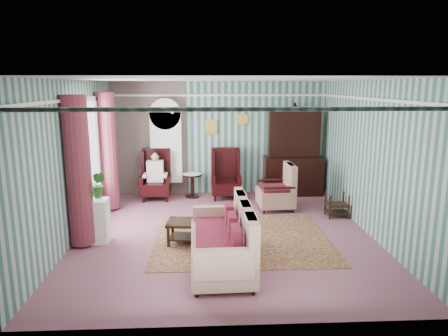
{
  "coord_description": "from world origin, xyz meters",
  "views": [
    {
      "loc": [
        -0.37,
        -7.25,
        2.8
      ],
      "look_at": [
        0.01,
        0.6,
        1.17
      ],
      "focal_mm": 32.0,
      "sensor_mm": 36.0,
      "label": 1
    }
  ],
  "objects_px": {
    "coffee_table": "(190,232)",
    "sofa": "(220,234)",
    "wingback_left": "(155,175)",
    "floral_armchair": "(276,189)",
    "bookcase": "(167,152)",
    "nest_table": "(337,205)",
    "wingback_right": "(226,174)",
    "round_side_table": "(192,186)",
    "dresser_hutch": "(294,150)",
    "plant_stand": "(93,221)",
    "seated_woman": "(156,176)"
  },
  "relations": [
    {
      "from": "coffee_table",
      "to": "sofa",
      "type": "bearing_deg",
      "value": -62.23
    },
    {
      "from": "wingback_left",
      "to": "floral_armchair",
      "type": "relative_size",
      "value": 1.33
    },
    {
      "from": "bookcase",
      "to": "nest_table",
      "type": "relative_size",
      "value": 4.15
    },
    {
      "from": "wingback_right",
      "to": "sofa",
      "type": "bearing_deg",
      "value": -94.3
    },
    {
      "from": "bookcase",
      "to": "round_side_table",
      "type": "distance_m",
      "value": 1.07
    },
    {
      "from": "dresser_hutch",
      "to": "wingback_left",
      "type": "xyz_separation_m",
      "value": [
        -3.5,
        -0.27,
        -0.55
      ]
    },
    {
      "from": "sofa",
      "to": "floral_armchair",
      "type": "distance_m",
      "value": 3.21
    },
    {
      "from": "wingback_right",
      "to": "round_side_table",
      "type": "height_order",
      "value": "wingback_right"
    },
    {
      "from": "wingback_left",
      "to": "wingback_right",
      "type": "bearing_deg",
      "value": 0.0
    },
    {
      "from": "nest_table",
      "to": "wingback_left",
      "type": "bearing_deg",
      "value": 159.15
    },
    {
      "from": "floral_armchair",
      "to": "coffee_table",
      "type": "relative_size",
      "value": 1.15
    },
    {
      "from": "bookcase",
      "to": "floral_armchair",
      "type": "relative_size",
      "value": 2.38
    },
    {
      "from": "round_side_table",
      "to": "bookcase",
      "type": "bearing_deg",
      "value": 159.73
    },
    {
      "from": "round_side_table",
      "to": "plant_stand",
      "type": "xyz_separation_m",
      "value": [
        -1.7,
        -2.9,
        0.1
      ]
    },
    {
      "from": "bookcase",
      "to": "plant_stand",
      "type": "distance_m",
      "value": 3.39
    },
    {
      "from": "dresser_hutch",
      "to": "wingback_left",
      "type": "height_order",
      "value": "dresser_hutch"
    },
    {
      "from": "wingback_right",
      "to": "coffee_table",
      "type": "bearing_deg",
      "value": -105.44
    },
    {
      "from": "plant_stand",
      "to": "sofa",
      "type": "relative_size",
      "value": 0.39
    },
    {
      "from": "seated_woman",
      "to": "floral_armchair",
      "type": "distance_m",
      "value": 2.99
    },
    {
      "from": "bookcase",
      "to": "wingback_left",
      "type": "xyz_separation_m",
      "value": [
        -0.25,
        -0.39,
        -0.5
      ]
    },
    {
      "from": "dresser_hutch",
      "to": "floral_armchair",
      "type": "height_order",
      "value": "dresser_hutch"
    },
    {
      "from": "seated_woman",
      "to": "sofa",
      "type": "bearing_deg",
      "value": -69.23
    },
    {
      "from": "dresser_hutch",
      "to": "nest_table",
      "type": "distance_m",
      "value": 2.11
    },
    {
      "from": "floral_armchair",
      "to": "seated_woman",
      "type": "bearing_deg",
      "value": 68.48
    },
    {
      "from": "dresser_hutch",
      "to": "wingback_right",
      "type": "bearing_deg",
      "value": -171.23
    },
    {
      "from": "seated_woman",
      "to": "round_side_table",
      "type": "bearing_deg",
      "value": 9.46
    },
    {
      "from": "plant_stand",
      "to": "coffee_table",
      "type": "relative_size",
      "value": 0.98
    },
    {
      "from": "bookcase",
      "to": "seated_woman",
      "type": "relative_size",
      "value": 1.9
    },
    {
      "from": "round_side_table",
      "to": "floral_armchair",
      "type": "xyz_separation_m",
      "value": [
        1.93,
        -1.1,
        0.17
      ]
    },
    {
      "from": "wingback_left",
      "to": "wingback_right",
      "type": "xyz_separation_m",
      "value": [
        1.75,
        0.0,
        0.0
      ]
    },
    {
      "from": "nest_table",
      "to": "seated_woman",
      "type": "bearing_deg",
      "value": 159.15
    },
    {
      "from": "dresser_hutch",
      "to": "coffee_table",
      "type": "distance_m",
      "value": 4.17
    },
    {
      "from": "floral_armchair",
      "to": "coffee_table",
      "type": "xyz_separation_m",
      "value": [
        -1.88,
        -1.94,
        -0.26
      ]
    },
    {
      "from": "bookcase",
      "to": "round_side_table",
      "type": "height_order",
      "value": "bookcase"
    },
    {
      "from": "dresser_hutch",
      "to": "wingback_left",
      "type": "bearing_deg",
      "value": -175.59
    },
    {
      "from": "wingback_left",
      "to": "nest_table",
      "type": "bearing_deg",
      "value": -20.85
    },
    {
      "from": "bookcase",
      "to": "round_side_table",
      "type": "bearing_deg",
      "value": -20.27
    },
    {
      "from": "seated_woman",
      "to": "nest_table",
      "type": "height_order",
      "value": "seated_woman"
    },
    {
      "from": "wingback_left",
      "to": "dresser_hutch",
      "type": "bearing_deg",
      "value": 4.41
    },
    {
      "from": "sofa",
      "to": "coffee_table",
      "type": "bearing_deg",
      "value": 26.14
    },
    {
      "from": "seated_woman",
      "to": "nest_table",
      "type": "xyz_separation_m",
      "value": [
        4.07,
        -1.55,
        -0.32
      ]
    },
    {
      "from": "round_side_table",
      "to": "sofa",
      "type": "bearing_deg",
      "value": -82.03
    },
    {
      "from": "bookcase",
      "to": "coffee_table",
      "type": "bearing_deg",
      "value": -77.89
    },
    {
      "from": "wingback_left",
      "to": "coffee_table",
      "type": "height_order",
      "value": "wingback_left"
    },
    {
      "from": "wingback_right",
      "to": "round_side_table",
      "type": "xyz_separation_m",
      "value": [
        -0.85,
        0.15,
        -0.33
      ]
    },
    {
      "from": "sofa",
      "to": "floral_armchair",
      "type": "relative_size",
      "value": 2.2
    },
    {
      "from": "bookcase",
      "to": "coffee_table",
      "type": "distance_m",
      "value": 3.47
    },
    {
      "from": "nest_table",
      "to": "round_side_table",
      "type": "bearing_deg",
      "value": 151.8
    },
    {
      "from": "dresser_hutch",
      "to": "nest_table",
      "type": "height_order",
      "value": "dresser_hutch"
    },
    {
      "from": "wingback_left",
      "to": "sofa",
      "type": "bearing_deg",
      "value": -69.23
    }
  ]
}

